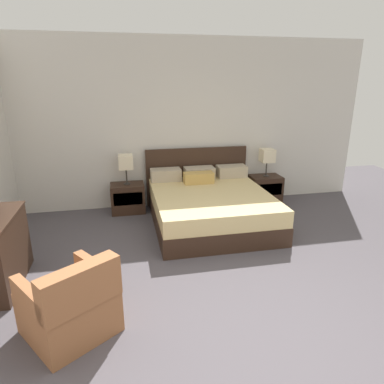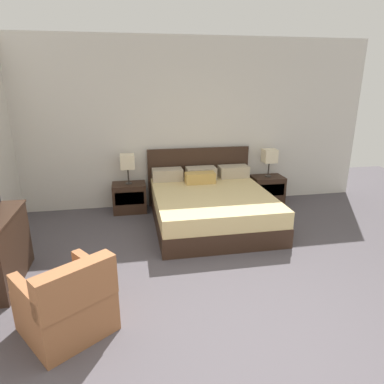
{
  "view_description": "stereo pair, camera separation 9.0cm",
  "coord_description": "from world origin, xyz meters",
  "px_view_note": "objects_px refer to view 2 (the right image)",
  "views": [
    {
      "loc": [
        -1.01,
        -2.19,
        2.16
      ],
      "look_at": [
        -0.14,
        2.04,
        0.75
      ],
      "focal_mm": 32.0,
      "sensor_mm": 36.0,
      "label": 1
    },
    {
      "loc": [
        -0.92,
        -2.2,
        2.16
      ],
      "look_at": [
        -0.14,
        2.04,
        0.75
      ],
      "focal_mm": 32.0,
      "sensor_mm": 36.0,
      "label": 2
    }
  ],
  "objects_px": {
    "table_lamp_right": "(270,156)",
    "armchair_by_window": "(67,305)",
    "nightstand_left": "(130,198)",
    "nightstand_right": "(267,189)",
    "table_lamp_left": "(127,162)",
    "bed": "(210,205)"
  },
  "relations": [
    {
      "from": "nightstand_right",
      "to": "armchair_by_window",
      "type": "xyz_separation_m",
      "value": [
        -3.08,
        -2.94,
        0.04
      ]
    },
    {
      "from": "table_lamp_left",
      "to": "armchair_by_window",
      "type": "xyz_separation_m",
      "value": [
        -0.57,
        -2.94,
        -0.59
      ]
    },
    {
      "from": "table_lamp_left",
      "to": "table_lamp_right",
      "type": "relative_size",
      "value": 1.0
    },
    {
      "from": "nightstand_right",
      "to": "table_lamp_right",
      "type": "bearing_deg",
      "value": 90.0
    },
    {
      "from": "table_lamp_right",
      "to": "armchair_by_window",
      "type": "relative_size",
      "value": 0.53
    },
    {
      "from": "table_lamp_right",
      "to": "armchair_by_window",
      "type": "distance_m",
      "value": 4.3
    },
    {
      "from": "nightstand_left",
      "to": "table_lamp_right",
      "type": "bearing_deg",
      "value": 0.03
    },
    {
      "from": "bed",
      "to": "nightstand_right",
      "type": "xyz_separation_m",
      "value": [
        1.25,
        0.73,
        -0.04
      ]
    },
    {
      "from": "table_lamp_left",
      "to": "armchair_by_window",
      "type": "bearing_deg",
      "value": -101.05
    },
    {
      "from": "bed",
      "to": "table_lamp_right",
      "type": "height_order",
      "value": "bed"
    },
    {
      "from": "bed",
      "to": "nightstand_left",
      "type": "xyz_separation_m",
      "value": [
        -1.25,
        0.73,
        -0.04
      ]
    },
    {
      "from": "bed",
      "to": "nightstand_right",
      "type": "relative_size",
      "value": 3.65
    },
    {
      "from": "bed",
      "to": "table_lamp_left",
      "type": "relative_size",
      "value": 4.06
    },
    {
      "from": "table_lamp_left",
      "to": "armchair_by_window",
      "type": "distance_m",
      "value": 3.05
    },
    {
      "from": "bed",
      "to": "table_lamp_left",
      "type": "bearing_deg",
      "value": 149.52
    },
    {
      "from": "armchair_by_window",
      "to": "table_lamp_right",
      "type": "bearing_deg",
      "value": 43.71
    },
    {
      "from": "bed",
      "to": "table_lamp_left",
      "type": "distance_m",
      "value": 1.56
    },
    {
      "from": "table_lamp_left",
      "to": "table_lamp_right",
      "type": "distance_m",
      "value": 2.5
    },
    {
      "from": "table_lamp_right",
      "to": "nightstand_right",
      "type": "bearing_deg",
      "value": -90.0
    },
    {
      "from": "nightstand_left",
      "to": "nightstand_right",
      "type": "relative_size",
      "value": 1.0
    },
    {
      "from": "nightstand_left",
      "to": "table_lamp_right",
      "type": "distance_m",
      "value": 2.58
    },
    {
      "from": "nightstand_right",
      "to": "table_lamp_left",
      "type": "bearing_deg",
      "value": 179.97
    }
  ]
}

